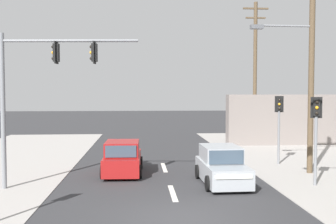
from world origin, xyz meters
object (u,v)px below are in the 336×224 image
object	(u,v)px
hatchback_kerbside_parked	(222,167)
pedestal_signal_far_median	(279,118)
utility_pole_background_right	(255,71)
traffic_signal_mast	(36,82)
hatchback_receding_far	(123,159)
utility_pole_midground_right	(309,64)
pedestal_signal_right_kerb	(316,126)

from	to	relation	value
hatchback_kerbside_parked	pedestal_signal_far_median	bearing A→B (deg)	46.36
utility_pole_background_right	pedestal_signal_far_median	world-z (taller)	utility_pole_background_right
traffic_signal_mast	hatchback_receding_far	size ratio (longest dim) A/B	1.63
traffic_signal_mast	hatchback_receding_far	distance (m)	5.37
utility_pole_midground_right	utility_pole_background_right	xyz separation A→B (m)	(0.43, 9.72, 0.23)
hatchback_kerbside_parked	utility_pole_midground_right	bearing A→B (deg)	21.75
traffic_signal_mast	hatchback_receding_far	bearing A→B (deg)	39.88
traffic_signal_mast	hatchback_kerbside_parked	xyz separation A→B (m)	(7.29, 0.38, -3.44)
hatchback_kerbside_parked	utility_pole_background_right	bearing A→B (deg)	67.31
utility_pole_background_right	utility_pole_midground_right	bearing A→B (deg)	-92.53
traffic_signal_mast	utility_pole_midground_right	bearing A→B (deg)	10.33
utility_pole_background_right	pedestal_signal_far_median	size ratio (longest dim) A/B	2.83
utility_pole_midground_right	pedestal_signal_far_median	world-z (taller)	utility_pole_midground_right
utility_pole_midground_right	traffic_signal_mast	size ratio (longest dim) A/B	1.56
pedestal_signal_far_median	hatchback_kerbside_parked	size ratio (longest dim) A/B	0.97
utility_pole_midground_right	traffic_signal_mast	bearing A→B (deg)	-169.67
hatchback_receding_far	utility_pole_background_right	bearing A→B (deg)	45.89
traffic_signal_mast	pedestal_signal_far_median	distance (m)	12.12
utility_pole_background_right	hatchback_receding_far	size ratio (longest dim) A/B	2.74
pedestal_signal_far_median	hatchback_kerbside_parked	distance (m)	5.84
hatchback_receding_far	traffic_signal_mast	bearing A→B (deg)	-140.12
pedestal_signal_far_median	utility_pole_midground_right	bearing A→B (deg)	-77.55
traffic_signal_mast	hatchback_receding_far	xyz separation A→B (m)	(3.16, 2.64, -3.44)
traffic_signal_mast	hatchback_kerbside_parked	bearing A→B (deg)	3.00
pedestal_signal_right_kerb	hatchback_receding_far	size ratio (longest dim) A/B	0.97
utility_pole_midground_right	utility_pole_background_right	bearing A→B (deg)	87.47
pedestal_signal_right_kerb	hatchback_receding_far	world-z (taller)	pedestal_signal_right_kerb
traffic_signal_mast	pedestal_signal_right_kerb	size ratio (longest dim) A/B	1.69
utility_pole_midground_right	pedestal_signal_far_median	bearing A→B (deg)	102.45
traffic_signal_mast	utility_pole_background_right	bearing A→B (deg)	44.43
utility_pole_midground_right	hatchback_receding_far	bearing A→B (deg)	176.52
pedestal_signal_right_kerb	hatchback_receding_far	bearing A→B (deg)	159.29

